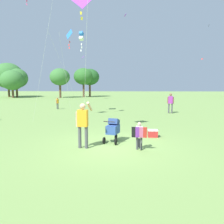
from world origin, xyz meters
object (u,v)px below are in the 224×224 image
object	(u,v)px
stroller	(113,128)
person_couple_left	(57,102)
kite_adult_black	(81,4)
person_red_shirt	(171,102)
child_with_butterfly_kite	(139,133)
cooler_box	(153,133)
kite_orange_delta	(81,37)
kite_blue_high	(69,37)
person_adult_flyer	(83,121)

from	to	relation	value
stroller	person_couple_left	world-z (taller)	person_couple_left
kite_adult_black	person_red_shirt	bearing A→B (deg)	54.60
child_with_butterfly_kite	cooler_box	size ratio (longest dim) A/B	2.35
cooler_box	kite_orange_delta	bearing A→B (deg)	125.02
kite_adult_black	kite_blue_high	size ratio (longest dim) A/B	1.00
person_adult_flyer	person_red_shirt	distance (m)	11.70
child_with_butterfly_kite	kite_blue_high	bearing A→B (deg)	116.92
kite_orange_delta	cooler_box	world-z (taller)	kite_orange_delta
stroller	cooler_box	distance (m)	2.11
kite_blue_high	kite_adult_black	bearing A→B (deg)	-72.56
kite_adult_black	cooler_box	bearing A→B (deg)	-1.79
kite_blue_high	cooler_box	xyz separation A→B (m)	(5.56, -7.34, -5.88)
stroller	kite_adult_black	bearing A→B (deg)	144.00
child_with_butterfly_kite	person_adult_flyer	size ratio (longest dim) A/B	0.58
person_red_shirt	stroller	bearing A→B (deg)	-115.35
stroller	kite_blue_high	size ratio (longest dim) A/B	0.17
child_with_butterfly_kite	person_adult_flyer	bearing A→B (deg)	176.63
kite_orange_delta	person_adult_flyer	bearing A→B (deg)	-79.77
cooler_box	person_couple_left	bearing A→B (deg)	125.11
person_red_shirt	cooler_box	bearing A→B (deg)	-107.23
person_adult_flyer	kite_orange_delta	distance (m)	9.67
kite_adult_black	person_red_shirt	world-z (taller)	kite_adult_black
person_adult_flyer	cooler_box	distance (m)	3.63
kite_adult_black	person_adult_flyer	bearing A→B (deg)	-80.53
stroller	kite_orange_delta	world-z (taller)	kite_orange_delta
person_couple_left	cooler_box	world-z (taller)	person_couple_left
kite_adult_black	kite_orange_delta	bearing A→B (deg)	100.48
child_with_butterfly_kite	kite_adult_black	size ratio (longest dim) A/B	0.16
child_with_butterfly_kite	kite_adult_black	bearing A→B (deg)	139.25
person_adult_flyer	person_couple_left	bearing A→B (deg)	110.26
person_red_shirt	person_couple_left	size ratio (longest dim) A/B	1.47
child_with_butterfly_kite	kite_adult_black	world-z (taller)	kite_adult_black
cooler_box	person_adult_flyer	bearing A→B (deg)	-146.97
kite_adult_black	kite_blue_high	world-z (taller)	kite_blue_high
person_couple_left	cooler_box	bearing A→B (deg)	-54.89
child_with_butterfly_kite	kite_orange_delta	size ratio (longest dim) A/B	0.17
child_with_butterfly_kite	kite_blue_high	size ratio (longest dim) A/B	0.16
person_adult_flyer	stroller	xyz separation A→B (m)	(1.12, 0.96, -0.44)
kite_orange_delta	kite_blue_high	world-z (taller)	kite_blue_high
stroller	person_couple_left	xyz separation A→B (m)	(-5.88, 11.91, 0.06)
kite_blue_high	person_couple_left	world-z (taller)	kite_blue_high
child_with_butterfly_kite	person_red_shirt	size ratio (longest dim) A/B	0.63
cooler_box	person_red_shirt	bearing A→B (deg)	72.77
child_with_butterfly_kite	kite_blue_high	xyz separation A→B (m)	(-4.77, 9.39, 5.42)
person_adult_flyer	kite_adult_black	xyz separation A→B (m)	(-0.34, 2.02, 4.95)
person_adult_flyer	stroller	world-z (taller)	person_adult_flyer
child_with_butterfly_kite	person_couple_left	world-z (taller)	person_couple_left
child_with_butterfly_kite	kite_orange_delta	bearing A→B (deg)	113.51
person_adult_flyer	kite_orange_delta	size ratio (longest dim) A/B	0.29
person_adult_flyer	person_red_shirt	xyz separation A→B (m)	(5.55, 10.30, -0.06)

